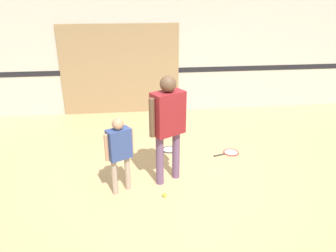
{
  "coord_description": "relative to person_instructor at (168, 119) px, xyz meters",
  "views": [
    {
      "loc": [
        -0.65,
        -4.43,
        2.92
      ],
      "look_at": [
        -0.15,
        0.11,
        0.96
      ],
      "focal_mm": 35.0,
      "sensor_mm": 36.0,
      "label": 1
    }
  ],
  "objects": [
    {
      "name": "ground_plane",
      "position": [
        0.15,
        -0.11,
        -1.08
      ],
      "size": [
        16.0,
        16.0,
        0.0
      ],
      "primitive_type": "plane",
      "color": "tan"
    },
    {
      "name": "wall_back",
      "position": [
        0.15,
        3.28,
        0.52
      ],
      "size": [
        16.0,
        0.07,
        3.2
      ],
      "color": "beige",
      "rests_on": "ground_plane"
    },
    {
      "name": "wall_panel",
      "position": [
        -0.78,
        3.22,
        -0.01
      ],
      "size": [
        2.8,
        0.05,
        2.13
      ],
      "color": "#9E7F56",
      "rests_on": "ground_plane"
    },
    {
      "name": "person_instructor",
      "position": [
        0.0,
        0.0,
        0.0
      ],
      "size": [
        0.59,
        0.47,
        1.74
      ],
      "rotation": [
        0.0,
        0.0,
        0.51
      ],
      "color": "#6B4C70",
      "rests_on": "ground_plane"
    },
    {
      "name": "person_student_left",
      "position": [
        -0.74,
        -0.23,
        -0.33
      ],
      "size": [
        0.41,
        0.32,
        1.21
      ],
      "rotation": [
        0.0,
        0.0,
        0.5
      ],
      "color": "tan",
      "rests_on": "ground_plane"
    },
    {
      "name": "racket_spare_on_floor",
      "position": [
        0.14,
        1.03,
        -1.07
      ],
      "size": [
        0.49,
        0.43,
        0.03
      ],
      "rotation": [
        0.0,
        0.0,
        3.8
      ],
      "color": "#28282D",
      "rests_on": "ground_plane"
    },
    {
      "name": "racket_second_spare",
      "position": [
        1.27,
        0.79,
        -1.07
      ],
      "size": [
        0.55,
        0.36,
        0.03
      ],
      "rotation": [
        0.0,
        0.0,
        3.44
      ],
      "color": "red",
      "rests_on": "ground_plane"
    },
    {
      "name": "tennis_ball_near_instructor",
      "position": [
        -0.1,
        -0.46,
        -1.04
      ],
      "size": [
        0.07,
        0.07,
        0.07
      ],
      "primitive_type": "sphere",
      "color": "#CCE038",
      "rests_on": "ground_plane"
    },
    {
      "name": "tennis_ball_by_spare_racket",
      "position": [
        0.33,
        1.07,
        -1.04
      ],
      "size": [
        0.07,
        0.07,
        0.07
      ],
      "primitive_type": "sphere",
      "color": "#CCE038",
      "rests_on": "ground_plane"
    }
  ]
}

